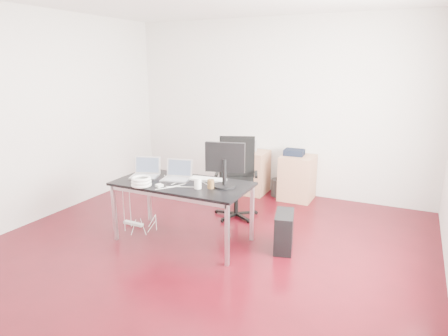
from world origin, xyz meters
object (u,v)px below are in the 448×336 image
at_px(filing_cabinet_left, 252,172).
at_px(pc_tower, 284,231).
at_px(office_chair, 237,173).
at_px(desk, 182,187).
at_px(filing_cabinet_right, 297,178).

distance_m(filing_cabinet_left, pc_tower, 2.13).
bearing_deg(office_chair, desk, -123.77).
distance_m(desk, pc_tower, 1.29).
bearing_deg(filing_cabinet_left, desk, -91.28).
bearing_deg(filing_cabinet_left, filing_cabinet_right, 0.00).
relative_size(filing_cabinet_left, pc_tower, 1.56).
distance_m(office_chair, pc_tower, 1.28).
bearing_deg(filing_cabinet_right, office_chair, -120.08).
distance_m(office_chair, filing_cabinet_right, 1.21).
xyz_separation_m(office_chair, filing_cabinet_right, (0.59, 1.02, -0.26)).
height_order(desk, office_chair, office_chair).
distance_m(office_chair, filing_cabinet_left, 1.07).
bearing_deg(filing_cabinet_left, office_chair, -80.04).
bearing_deg(office_chair, filing_cabinet_right, 38.12).
bearing_deg(pc_tower, office_chair, 126.71).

